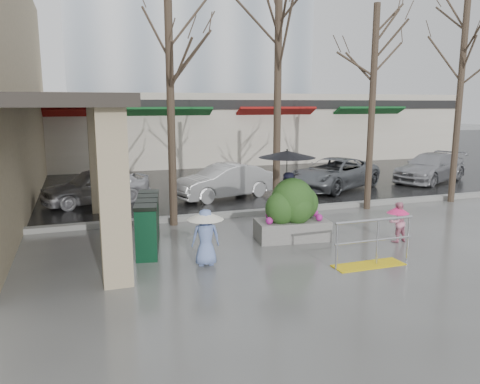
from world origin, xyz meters
TOP-DOWN VIEW (x-y plane):
  - ground at (0.00, 0.00)m, footprint 120.00×120.00m
  - street_asphalt at (0.00, 22.00)m, footprint 120.00×36.00m
  - curb at (0.00, 4.00)m, footprint 120.00×0.30m
  - canopy_slab at (-4.80, 8.00)m, footprint 2.80×18.00m
  - pillar_front at (-3.90, -0.50)m, footprint 0.55×0.55m
  - pillar_back at (-3.90, 6.00)m, footprint 0.55×0.55m
  - storefront_row at (2.00, 17.97)m, footprint 34.00×6.74m
  - handrail at (1.36, -1.20)m, footprint 1.90×0.50m
  - tree_west at (-2.00, 3.60)m, footprint 3.20×3.20m
  - tree_midwest at (1.20, 3.60)m, footprint 3.20×3.20m
  - tree_mideast at (4.50, 3.60)m, footprint 3.20×3.20m
  - tree_east at (8.00, 3.60)m, footprint 3.20×3.20m
  - woman at (0.62, 1.61)m, footprint 1.50×1.50m
  - child_pink at (3.00, 0.09)m, footprint 0.55×0.55m
  - child_blue at (-2.01, -0.01)m, footprint 0.79×0.79m
  - planter at (0.59, 1.16)m, footprint 1.93×1.14m
  - news_boxes at (-3.00, 1.61)m, footprint 0.90×2.27m
  - car_a at (-3.99, 7.42)m, footprint 3.98×2.60m
  - car_b at (0.53, 6.85)m, footprint 4.04×2.34m
  - car_c at (5.30, 7.20)m, footprint 4.99×3.94m
  - car_d at (10.38, 7.44)m, footprint 4.69×3.35m

SIDE VIEW (x-z plane):
  - ground at x=0.00m, z-range 0.00..0.00m
  - street_asphalt at x=0.00m, z-range 0.00..0.01m
  - curb at x=0.00m, z-range 0.00..0.15m
  - handrail at x=1.36m, z-range -0.14..0.89m
  - child_pink at x=3.00m, z-range 0.07..1.09m
  - news_boxes at x=-3.00m, z-range 0.00..1.24m
  - car_a at x=-3.99m, z-range 0.00..1.26m
  - car_b at x=0.53m, z-range 0.00..1.26m
  - car_c at x=5.30m, z-range 0.00..1.26m
  - car_d at x=10.38m, z-range 0.00..1.26m
  - child_blue at x=-2.01m, z-range 0.13..1.37m
  - planter at x=0.59m, z-range -0.04..1.56m
  - woman at x=0.62m, z-range 0.34..2.63m
  - pillar_front at x=-3.90m, z-range 0.00..3.50m
  - pillar_back at x=-3.90m, z-range 0.00..3.50m
  - storefront_row at x=2.00m, z-range 0.01..4.01m
  - canopy_slab at x=-4.80m, z-range 3.50..3.75m
  - tree_mideast at x=4.50m, z-range 1.61..8.11m
  - tree_west at x=-2.00m, z-range 1.68..8.48m
  - tree_midwest at x=1.20m, z-range 1.73..8.73m
  - tree_east at x=8.00m, z-range 1.78..8.98m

